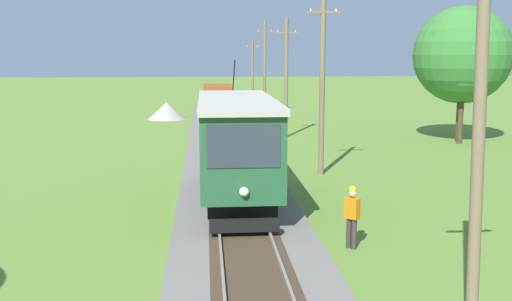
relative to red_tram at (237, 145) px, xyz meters
The scene contains 11 objects.
red_tram is the anchor object (origin of this frame).
freight_car 29.68m from the red_tram, 90.01° to the left, with size 2.40×5.20×2.31m.
utility_pole_near_tram 10.88m from the red_tram, 67.93° to the right, with size 1.40×0.61×7.87m.
utility_pole_mid 6.85m from the red_tram, 52.22° to the left, with size 1.40×0.33×8.04m.
utility_pole_far 17.45m from the red_tram, 76.59° to the left, with size 1.40×0.24×7.48m.
utility_pole_distant 30.87m from the red_tram, 82.48° to the left, with size 1.40×0.34×8.05m.
utility_pole_horizon 43.91m from the red_tram, 84.73° to the left, with size 1.40×0.54×6.71m.
gravel_pile 28.31m from the red_tram, 98.51° to the left, with size 3.11×3.11×1.39m, color #9E998E.
track_worker 5.88m from the red_tram, 59.47° to the right, with size 0.44×0.44×1.78m.
tree_right_far 20.28m from the red_tram, 44.84° to the left, with size 5.79×5.79×8.11m.
tree_horizon 19.43m from the red_tram, 43.67° to the left, with size 3.48×3.48×6.12m.
Camera 1 is at (-1.07, -0.55, 5.41)m, focal length 41.88 mm.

